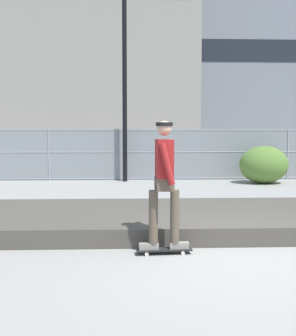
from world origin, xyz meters
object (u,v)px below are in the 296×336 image
at_px(parked_car_near, 105,154).
at_px(parked_car_mid, 268,154).
at_px(skater, 164,176).
at_px(skateboard, 164,250).
at_px(street_lamp, 125,61).
at_px(shrub_left, 264,165).

height_order(parked_car_near, parked_car_mid, same).
bearing_deg(skater, parked_car_mid, 65.44).
height_order(skater, parked_car_near, skater).
bearing_deg(parked_car_mid, skateboard, -114.56).
xyz_separation_m(street_lamp, parked_car_near, (-0.87, 2.70, -3.38)).
relative_size(skateboard, parked_car_near, 0.18).
bearing_deg(skateboard, parked_car_near, 97.43).
distance_m(skater, shrub_left, 9.24).
height_order(skater, shrub_left, skater).
xyz_separation_m(skateboard, parked_car_mid, (5.31, 11.61, 0.78)).
bearing_deg(street_lamp, shrub_left, -9.44).
xyz_separation_m(skateboard, shrub_left, (4.06, 8.29, 0.58)).
xyz_separation_m(street_lamp, parked_car_mid, (5.97, 2.54, -3.38)).
relative_size(skater, shrub_left, 1.11).
relative_size(skateboard, street_lamp, 0.12).
height_order(skater, parked_car_mid, skater).
relative_size(skater, street_lamp, 0.27).
distance_m(skateboard, skater, 1.06).
height_order(skateboard, skater, skater).
relative_size(skateboard, skater, 0.44).
distance_m(street_lamp, shrub_left, 5.98).
distance_m(skateboard, parked_car_near, 11.89).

